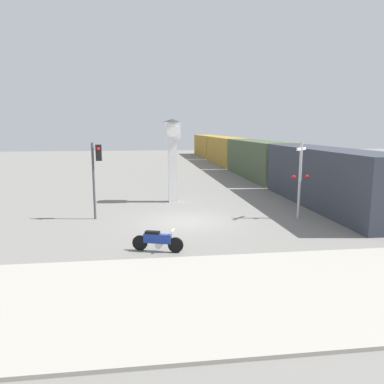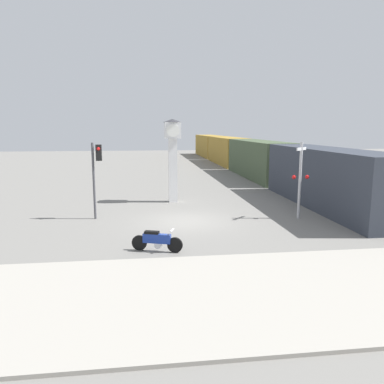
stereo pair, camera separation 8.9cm
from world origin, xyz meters
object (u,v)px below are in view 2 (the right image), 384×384
object	(u,v)px
railroad_crossing_signal	(300,177)
motorcycle	(157,241)
clock_tower	(173,148)
freight_train	(241,154)
traffic_light	(96,167)

from	to	relation	value
railroad_crossing_signal	motorcycle	bearing A→B (deg)	-149.77
clock_tower	railroad_crossing_signal	xyz separation A→B (m)	(6.03, -5.21, -1.24)
motorcycle	freight_train	world-z (taller)	freight_train
motorcycle	railroad_crossing_signal	size ratio (longest dim) A/B	0.49
freight_train	railroad_crossing_signal	size ratio (longest dim) A/B	13.61
motorcycle	clock_tower	xyz separation A→B (m)	(1.35, 9.51, 2.95)
freight_train	clock_tower	bearing A→B (deg)	-116.89
traffic_light	motorcycle	bearing A→B (deg)	-63.29
clock_tower	freight_train	distance (m)	19.75
clock_tower	traffic_light	xyz separation A→B (m)	(-4.14, -3.98, -0.70)
freight_train	traffic_light	xyz separation A→B (m)	(-13.04, -21.53, 0.97)
motorcycle	clock_tower	world-z (taller)	clock_tower
motorcycle	traffic_light	size ratio (longest dim) A/B	0.49
railroad_crossing_signal	clock_tower	bearing A→B (deg)	139.18
traffic_light	clock_tower	bearing A→B (deg)	43.88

